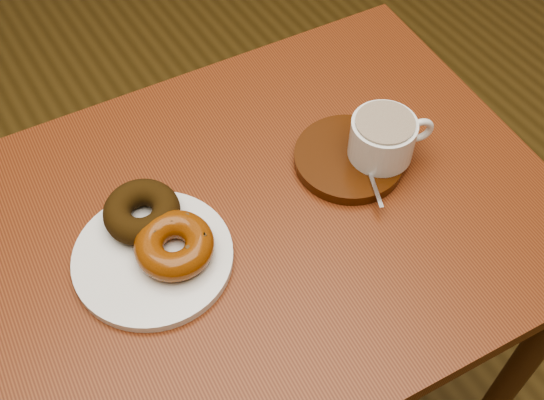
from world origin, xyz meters
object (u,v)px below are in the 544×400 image
coffee_cup (384,137)px  cafe_table (261,263)px  saucer (349,158)px  donut_plate (153,257)px

coffee_cup → cafe_table: bearing=-163.9°
cafe_table → saucer: bearing=8.6°
saucer → cafe_table: bearing=-175.6°
donut_plate → coffee_cup: bearing=-3.4°
saucer → coffee_cup: bearing=-27.8°
cafe_table → donut_plate: 0.20m
cafe_table → coffee_cup: coffee_cup is taller
donut_plate → saucer: (0.31, 0.00, 0.00)m
cafe_table → saucer: size_ratio=5.43×
cafe_table → donut_plate: donut_plate is taller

